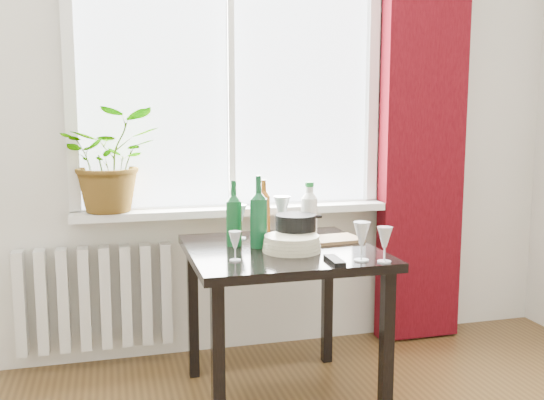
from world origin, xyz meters
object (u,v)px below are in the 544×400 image
object	(u,v)px
wine_bottle_right	(259,211)
wineglass_back_left	(239,222)
cleaning_bottle	(309,210)
radiator	(95,298)
wineglass_front_right	(362,241)
plate_stack	(292,244)
wine_bottle_left	(234,213)
wineglass_back_center	(282,215)
bottle_amber	(264,205)
wineglass_far_right	(385,244)
fondue_pot	(296,230)
potted_plant	(111,160)
cutting_board	(330,239)
table	(281,267)
wineglass_front_left	(235,246)
tv_remote	(334,260)

from	to	relation	value
wine_bottle_right	wineglass_back_left	distance (m)	0.23
cleaning_bottle	radiator	bearing A→B (deg)	156.72
wineglass_front_right	plate_stack	distance (m)	0.34
wine_bottle_left	wineglass_back_center	bearing A→B (deg)	31.38
bottle_amber	wineglass_far_right	size ratio (longest dim) A/B	1.84
wineglass_far_right	fondue_pot	distance (m)	0.48
potted_plant	cutting_board	bearing A→B (deg)	-27.67
wineglass_back_center	wineglass_front_right	bearing A→B (deg)	-74.04
bottle_amber	plate_stack	world-z (taller)	bottle_amber
table	cleaning_bottle	size ratio (longest dim) A/B	3.03
bottle_amber	wine_bottle_right	bearing A→B (deg)	-108.10
table	wine_bottle_right	size ratio (longest dim) A/B	2.52
wineglass_back_center	wineglass_front_left	size ratio (longest dim) A/B	1.60
radiator	cleaning_bottle	world-z (taller)	cleaning_bottle
table	potted_plant	distance (m)	1.07
table	plate_stack	size ratio (longest dim) A/B	3.23
potted_plant	wine_bottle_right	bearing A→B (deg)	-41.71
wineglass_front_right	cleaning_bottle	bearing A→B (deg)	96.67
wineglass_front_right	wineglass_front_left	size ratio (longest dim) A/B	1.32
wineglass_front_right	wineglass_back_center	world-z (taller)	wineglass_back_center
wine_bottle_right	fondue_pot	size ratio (longest dim) A/B	1.56
table	potted_plant	xyz separation A→B (m)	(-0.74, 0.61, 0.47)
fondue_pot	wineglass_front_right	bearing A→B (deg)	-57.18
wine_bottle_right	cleaning_bottle	xyz separation A→B (m)	(0.29, 0.14, -0.03)
wineglass_front_right	bottle_amber	bearing A→B (deg)	109.06
radiator	wine_bottle_left	world-z (taller)	wine_bottle_left
wineglass_back_center	cutting_board	distance (m)	0.29
fondue_pot	tv_remote	distance (m)	0.36
table	bottle_amber	bearing A→B (deg)	88.20
potted_plant	wineglass_back_left	xyz separation A→B (m)	(0.59, -0.37, -0.29)
wineglass_back_left	fondue_pot	bearing A→B (deg)	-43.88
radiator	wine_bottle_right	world-z (taller)	wine_bottle_right
table	wineglass_far_right	distance (m)	0.53
wineglass_front_left	wine_bottle_left	bearing A→B (deg)	79.35
potted_plant	tv_remote	distance (m)	1.33
potted_plant	wineglass_front_right	xyz separation A→B (m)	(0.99, -0.94, -0.29)
wineglass_front_right	wineglass_back_left	bearing A→B (deg)	125.11
bottle_amber	fondue_pot	size ratio (longest dim) A/B	1.30
wineglass_front_right	cutting_board	distance (m)	0.41
cleaning_bottle	wineglass_back_left	size ratio (longest dim) A/B	1.61
cleaning_bottle	wineglass_back_center	distance (m)	0.15
wineglass_back_left	wine_bottle_right	bearing A→B (deg)	-77.08
bottle_amber	wineglass_back_left	world-z (taller)	bottle_amber
potted_plant	wine_bottle_left	distance (m)	0.77
wineglass_far_right	plate_stack	distance (m)	0.43
table	wineglass_front_right	distance (m)	0.45
potted_plant	wine_bottle_right	world-z (taller)	potted_plant
plate_stack	bottle_amber	bearing A→B (deg)	91.58
wineglass_back_left	potted_plant	bearing A→B (deg)	148.32
table	plate_stack	bearing A→B (deg)	-73.95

